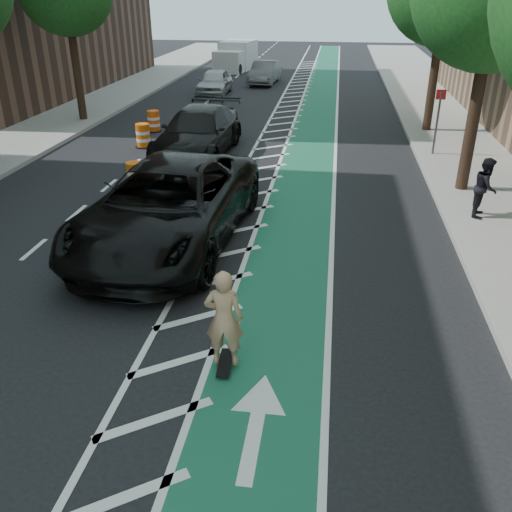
% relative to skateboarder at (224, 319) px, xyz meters
% --- Properties ---
extents(ground, '(120.00, 120.00, 0.00)m').
position_rel_skateboarder_xyz_m(ground, '(-2.30, 1.42, -0.97)').
color(ground, black).
rests_on(ground, ground).
extents(bike_lane, '(2.00, 90.00, 0.01)m').
position_rel_skateboarder_xyz_m(bike_lane, '(0.70, 11.42, -0.96)').
color(bike_lane, '#1B6042').
rests_on(bike_lane, ground).
extents(buffer_strip, '(1.40, 90.00, 0.01)m').
position_rel_skateboarder_xyz_m(buffer_strip, '(-0.80, 11.42, -0.96)').
color(buffer_strip, silver).
rests_on(buffer_strip, ground).
extents(sidewalk_right, '(5.00, 90.00, 0.15)m').
position_rel_skateboarder_xyz_m(sidewalk_right, '(7.20, 11.42, -0.89)').
color(sidewalk_right, gray).
rests_on(sidewalk_right, ground).
extents(curb_right, '(0.12, 90.00, 0.16)m').
position_rel_skateboarder_xyz_m(curb_right, '(4.75, 11.42, -0.89)').
color(curb_right, gray).
rests_on(curb_right, ground).
extents(curb_left, '(0.12, 90.00, 0.16)m').
position_rel_skateboarder_xyz_m(curb_left, '(-9.35, 11.42, -0.89)').
color(curb_left, gray).
rests_on(curb_left, ground).
extents(sign_post, '(0.35, 0.08, 2.47)m').
position_rel_skateboarder_xyz_m(sign_post, '(5.30, 13.42, 0.39)').
color(sign_post, '#4C4C4C').
rests_on(sign_post, ground).
extents(skateboard, '(0.26, 0.78, 0.10)m').
position_rel_skateboarder_xyz_m(skateboard, '(0.00, -0.00, -0.88)').
color(skateboard, black).
rests_on(skateboard, ground).
extents(skateboarder, '(0.65, 0.45, 1.73)m').
position_rel_skateboarder_xyz_m(skateboarder, '(0.00, 0.00, 0.00)').
color(skateboarder, tan).
rests_on(skateboarder, skateboard).
extents(suv_near, '(3.74, 7.31, 1.97)m').
position_rel_skateboarder_xyz_m(suv_near, '(-2.30, 4.72, 0.02)').
color(suv_near, black).
rests_on(suv_near, ground).
extents(suv_far, '(2.72, 6.02, 1.71)m').
position_rel_skateboarder_xyz_m(suv_far, '(-3.45, 12.53, -0.11)').
color(suv_far, black).
rests_on(suv_far, ground).
extents(car_silver, '(1.80, 4.27, 1.44)m').
position_rel_skateboarder_xyz_m(car_silver, '(-5.56, 25.32, -0.25)').
color(car_silver, '#A8A8AE').
rests_on(car_silver, ground).
extents(car_grey, '(1.77, 4.40, 1.42)m').
position_rel_skateboarder_xyz_m(car_grey, '(-3.14, 29.81, -0.26)').
color(car_grey, '#5B5A5F').
rests_on(car_grey, ground).
extents(pedestrian, '(0.81, 0.92, 1.60)m').
position_rel_skateboarder_xyz_m(pedestrian, '(5.68, 7.29, -0.02)').
color(pedestrian, black).
rests_on(pedestrian, sidewalk_right).
extents(box_truck, '(2.77, 5.15, 2.05)m').
position_rel_skateboarder_xyz_m(box_truck, '(-6.19, 36.22, -0.02)').
color(box_truck, silver).
rests_on(box_truck, ground).
extents(barrel_a, '(0.64, 0.64, 0.88)m').
position_rel_skateboarder_xyz_m(barrel_a, '(-4.50, 8.40, -0.55)').
color(barrel_a, orange).
rests_on(barrel_a, ground).
extents(barrel_b, '(0.68, 0.68, 0.93)m').
position_rel_skateboarder_xyz_m(barrel_b, '(-5.90, 13.31, -0.53)').
color(barrel_b, '#E95D0C').
rests_on(barrel_b, ground).
extents(barrel_c, '(0.67, 0.67, 0.91)m').
position_rel_skateboarder_xyz_m(barrel_c, '(-6.30, 15.92, -0.54)').
color(barrel_c, '#EB520C').
rests_on(barrel_c, ground).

